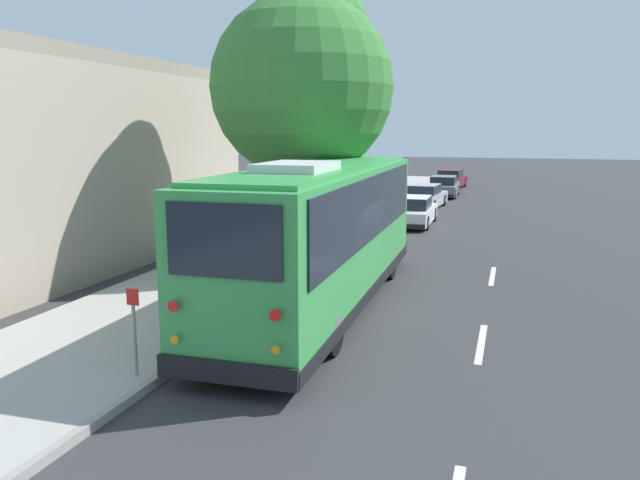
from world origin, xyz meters
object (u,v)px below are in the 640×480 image
parked_sedan_gray (443,187)px  sign_post_far (195,311)px  parked_sedan_white (412,212)px  shuttle_bus (323,228)px  parked_sedan_silver (424,197)px  parked_sedan_maroon (451,179)px  fire_hydrant (337,229)px  street_tree (304,75)px  sign_post_near (134,331)px

parked_sedan_gray → sign_post_far: 29.00m
sign_post_far → parked_sedan_white: bearing=-5.6°
shuttle_bus → parked_sedan_silver: size_ratio=2.44×
parked_sedan_maroon → fire_hydrant: size_ratio=5.70×
fire_hydrant → parked_sedan_gray: bearing=-6.3°
shuttle_bus → sign_post_far: size_ratio=10.80×
fire_hydrant → parked_sedan_maroon: bearing=-4.4°
parked_sedan_white → shuttle_bus: bearing=179.4°
parked_sedan_maroon → street_tree: (-27.08, 1.87, 5.20)m
parked_sedan_gray → street_tree: size_ratio=0.50×
shuttle_bus → parked_sedan_maroon: (31.54, 0.12, -1.30)m
shuttle_bus → fire_hydrant: (7.96, 1.92, -1.35)m
parked_sedan_silver → parked_sedan_gray: parked_sedan_gray is taller
parked_sedan_maroon → sign_post_far: bearing=-177.6°
street_tree → fire_hydrant: bearing=-1.1°
parked_sedan_gray → sign_post_far: (-28.95, 1.66, 0.07)m
parked_sedan_silver → parked_sedan_maroon: 12.01m
shuttle_bus → parked_sedan_silver: shuttle_bus is taller
parked_sedan_white → sign_post_near: (-18.73, 1.64, 0.33)m
parked_sedan_white → sign_post_near: bearing=174.4°
sign_post_far → fire_hydrant: (11.24, 0.28, -0.12)m
parked_sedan_silver → sign_post_near: (-24.84, 1.33, 0.33)m
shuttle_bus → parked_sedan_maroon: 31.56m
parked_sedan_silver → fire_hydrant: (-11.57, 1.60, -0.03)m
street_tree → sign_post_near: (-9.76, -0.34, -4.89)m
parked_sedan_silver → sign_post_far: (-22.80, 1.33, 0.08)m
shuttle_bus → fire_hydrant: 8.30m
shuttle_bus → fire_hydrant: bearing=12.4°
parked_sedan_white → fire_hydrant: (-5.47, 1.92, -0.03)m
parked_sedan_white → parked_sedan_maroon: size_ratio=0.95×
parked_sedan_white → fire_hydrant: bearing=160.1°
street_tree → parked_sedan_gray: bearing=-5.4°
sign_post_near → sign_post_far: bearing=0.0°
shuttle_bus → parked_sedan_maroon: size_ratio=2.43×
parked_sedan_white → fire_hydrant: size_ratio=5.43×
shuttle_bus → parked_sedan_white: 13.49m
sign_post_near → parked_sedan_gray: bearing=-3.1°
parked_sedan_silver → street_tree: size_ratio=0.52×
sign_post_far → fire_hydrant: 11.24m
sign_post_near → fire_hydrant: (13.27, 0.28, -0.36)m
parked_sedan_maroon → sign_post_far: (-34.81, 1.52, 0.07)m
parked_sedan_silver → parked_sedan_maroon: (12.01, -0.19, 0.02)m
parked_sedan_gray → fire_hydrant: parked_sedan_gray is taller
shuttle_bus → fire_hydrant: size_ratio=13.82×
shuttle_bus → sign_post_far: (-3.27, 1.64, -1.24)m
sign_post_far → parked_sedan_maroon: bearing=-2.5°
parked_sedan_gray → parked_sedan_maroon: 5.86m
parked_sedan_white → parked_sedan_maroon: (18.11, 0.12, 0.02)m
parked_sedan_gray → sign_post_near: size_ratio=2.98×
parked_sedan_silver → shuttle_bus: bearing=-174.3°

